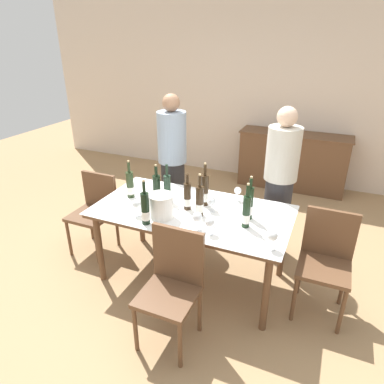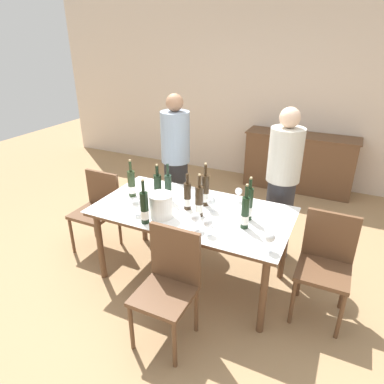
# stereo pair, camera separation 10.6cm
# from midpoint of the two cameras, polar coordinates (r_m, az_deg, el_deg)

# --- Properties ---
(ground_plane) EXTENTS (12.00, 12.00, 0.00)m
(ground_plane) POSITION_cam_midpoint_polar(r_m,az_deg,el_deg) (3.56, 0.88, -13.91)
(ground_plane) COLOR #A37F56
(back_wall) EXTENTS (8.00, 0.10, 2.80)m
(back_wall) POSITION_cam_midpoint_polar(r_m,az_deg,el_deg) (5.67, 14.14, 15.76)
(back_wall) COLOR beige
(back_wall) RESTS_ON ground_plane
(sideboard_cabinet) EXTENTS (1.64, 0.46, 0.87)m
(sideboard_cabinet) POSITION_cam_midpoint_polar(r_m,az_deg,el_deg) (5.53, 17.90, 4.74)
(sideboard_cabinet) COLOR brown
(sideboard_cabinet) RESTS_ON ground_plane
(dining_table) EXTENTS (1.79, 0.95, 0.76)m
(dining_table) POSITION_cam_midpoint_polar(r_m,az_deg,el_deg) (3.17, 0.96, -4.12)
(dining_table) COLOR brown
(dining_table) RESTS_ON ground_plane
(ice_bucket) EXTENTS (0.22, 0.22, 0.22)m
(ice_bucket) POSITION_cam_midpoint_polar(r_m,az_deg,el_deg) (2.98, -4.18, -2.17)
(ice_bucket) COLOR white
(ice_bucket) RESTS_ON dining_table
(wine_bottle_0) EXTENTS (0.07, 0.07, 0.37)m
(wine_bottle_0) POSITION_cam_midpoint_polar(r_m,az_deg,el_deg) (3.27, -3.06, 0.62)
(wine_bottle_0) COLOR #1E3323
(wine_bottle_0) RESTS_ON dining_table
(wine_bottle_1) EXTENTS (0.07, 0.07, 0.39)m
(wine_bottle_1) POSITION_cam_midpoint_polar(r_m,az_deg,el_deg) (2.84, 9.91, -3.49)
(wine_bottle_1) COLOR black
(wine_bottle_1) RESTS_ON dining_table
(wine_bottle_2) EXTENTS (0.07, 0.07, 0.42)m
(wine_bottle_2) POSITION_cam_midpoint_polar(r_m,az_deg,el_deg) (3.17, 3.16, 0.15)
(wine_bottle_2) COLOR #332314
(wine_bottle_2) RESTS_ON dining_table
(wine_bottle_3) EXTENTS (0.07, 0.07, 0.40)m
(wine_bottle_3) POSITION_cam_midpoint_polar(r_m,az_deg,el_deg) (2.89, -6.90, -2.73)
(wine_bottle_3) COLOR black
(wine_bottle_3) RESTS_ON dining_table
(wine_bottle_4) EXTENTS (0.07, 0.07, 0.35)m
(wine_bottle_4) POSITION_cam_midpoint_polar(r_m,az_deg,el_deg) (3.10, 0.23, -0.78)
(wine_bottle_4) COLOR #332314
(wine_bottle_4) RESTS_ON dining_table
(wine_bottle_5) EXTENTS (0.07, 0.07, 0.40)m
(wine_bottle_5) POSITION_cam_midpoint_polar(r_m,az_deg,el_deg) (2.98, 2.21, -1.71)
(wine_bottle_5) COLOR #332314
(wine_bottle_5) RESTS_ON dining_table
(wine_bottle_6) EXTENTS (0.07, 0.07, 0.38)m
(wine_bottle_6) POSITION_cam_midpoint_polar(r_m,az_deg,el_deg) (3.40, -9.15, 1.30)
(wine_bottle_6) COLOR #28381E
(wine_bottle_6) RESTS_ON dining_table
(wine_bottle_7) EXTENTS (0.07, 0.07, 0.39)m
(wine_bottle_7) POSITION_cam_midpoint_polar(r_m,az_deg,el_deg) (2.97, 10.49, -2.11)
(wine_bottle_7) COLOR black
(wine_bottle_7) RESTS_ON dining_table
(wine_bottle_8) EXTENTS (0.08, 0.08, 0.36)m
(wine_bottle_8) POSITION_cam_midpoint_polar(r_m,az_deg,el_deg) (3.31, -4.82, 0.75)
(wine_bottle_8) COLOR black
(wine_bottle_8) RESTS_ON dining_table
(wine_glass_0) EXTENTS (0.08, 0.08, 0.15)m
(wine_glass_0) POSITION_cam_midpoint_polar(r_m,az_deg,el_deg) (3.05, -8.26, -1.94)
(wine_glass_0) COLOR white
(wine_glass_0) RESTS_ON dining_table
(wine_glass_1) EXTENTS (0.08, 0.08, 0.16)m
(wine_glass_1) POSITION_cam_midpoint_polar(r_m,az_deg,el_deg) (2.79, 1.71, -4.33)
(wine_glass_1) COLOR white
(wine_glass_1) RESTS_ON dining_table
(wine_glass_2) EXTENTS (0.08, 0.08, 0.14)m
(wine_glass_2) POSITION_cam_midpoint_polar(r_m,az_deg,el_deg) (3.08, 4.24, -1.72)
(wine_glass_2) COLOR white
(wine_glass_2) RESTS_ON dining_table
(wine_glass_3) EXTENTS (0.07, 0.07, 0.14)m
(wine_glass_3) POSITION_cam_midpoint_polar(r_m,az_deg,el_deg) (3.30, 8.70, 0.01)
(wine_glass_3) COLOR white
(wine_glass_3) RESTS_ON dining_table
(wine_glass_4) EXTENTS (0.08, 0.08, 0.15)m
(wine_glass_4) POSITION_cam_midpoint_polar(r_m,az_deg,el_deg) (2.60, 13.95, -7.46)
(wine_glass_4) COLOR white
(wine_glass_4) RESTS_ON dining_table
(wine_glass_5) EXTENTS (0.08, 0.08, 0.15)m
(wine_glass_5) POSITION_cam_midpoint_polar(r_m,az_deg,el_deg) (2.73, 3.80, -5.18)
(wine_glass_5) COLOR white
(wine_glass_5) RESTS_ON dining_table
(chair_left_end) EXTENTS (0.42, 0.42, 0.86)m
(chair_left_end) POSITION_cam_midpoint_polar(r_m,az_deg,el_deg) (3.91, -14.64, -2.19)
(chair_left_end) COLOR brown
(chair_left_end) RESTS_ON ground_plane
(chair_near_front) EXTENTS (0.42, 0.42, 0.93)m
(chair_near_front) POSITION_cam_midpoint_polar(r_m,az_deg,el_deg) (2.69, -2.66, -14.38)
(chair_near_front) COLOR brown
(chair_near_front) RESTS_ON ground_plane
(chair_right_end) EXTENTS (0.42, 0.42, 0.92)m
(chair_right_end) POSITION_cam_midpoint_polar(r_m,az_deg,el_deg) (3.11, 22.33, -10.31)
(chair_right_end) COLOR brown
(chair_right_end) RESTS_ON ground_plane
(person_host) EXTENTS (0.33, 0.33, 1.65)m
(person_host) POSITION_cam_midpoint_polar(r_m,az_deg,el_deg) (4.03, -1.95, 4.49)
(person_host) COLOR #262628
(person_host) RESTS_ON ground_plane
(person_guest_left) EXTENTS (0.33, 0.33, 1.62)m
(person_guest_left) POSITION_cam_midpoint_polar(r_m,az_deg,el_deg) (3.60, 15.51, 0.74)
(person_guest_left) COLOR #2D2D33
(person_guest_left) RESTS_ON ground_plane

